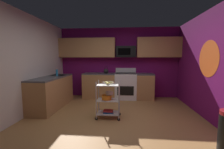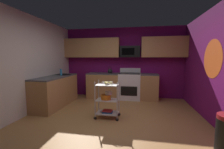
% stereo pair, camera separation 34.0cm
% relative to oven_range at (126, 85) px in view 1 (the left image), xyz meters
% --- Properties ---
extents(floor, '(4.40, 4.80, 0.04)m').
position_rel_oven_range_xyz_m(floor, '(-0.28, -2.10, -0.50)').
color(floor, '#A87542').
rests_on(floor, ground).
extents(wall_back, '(4.52, 0.06, 2.60)m').
position_rel_oven_range_xyz_m(wall_back, '(-0.28, 0.33, 0.82)').
color(wall_back, '#6B1156').
rests_on(wall_back, ground).
extents(wall_left, '(0.06, 4.80, 2.60)m').
position_rel_oven_range_xyz_m(wall_left, '(-2.51, -2.10, 0.82)').
color(wall_left, silver).
rests_on(wall_left, ground).
extents(wall_right, '(0.06, 4.80, 2.60)m').
position_rel_oven_range_xyz_m(wall_right, '(1.95, -2.10, 0.82)').
color(wall_right, '#6B1156').
rests_on(wall_right, ground).
extents(wall_flower_decal, '(0.00, 0.87, 0.87)m').
position_rel_oven_range_xyz_m(wall_flower_decal, '(1.92, -1.74, 0.97)').
color(wall_flower_decal, '#E5591E').
extents(counter_run, '(3.47, 2.42, 0.92)m').
position_rel_oven_range_xyz_m(counter_run, '(-1.09, -0.51, -0.01)').
color(counter_run, '#B27F4C').
rests_on(counter_run, ground).
extents(oven_range, '(0.76, 0.65, 1.10)m').
position_rel_oven_range_xyz_m(oven_range, '(0.00, 0.00, 0.00)').
color(oven_range, white).
rests_on(oven_range, ground).
extents(upper_cabinets, '(4.40, 0.33, 0.70)m').
position_rel_oven_range_xyz_m(upper_cabinets, '(-0.34, 0.13, 1.37)').
color(upper_cabinets, '#B27F4C').
extents(microwave, '(0.70, 0.39, 0.40)m').
position_rel_oven_range_xyz_m(microwave, '(-0.00, 0.10, 1.22)').
color(microwave, black).
extents(rolling_cart, '(0.60, 0.37, 0.91)m').
position_rel_oven_range_xyz_m(rolling_cart, '(-0.42, -1.88, -0.03)').
color(rolling_cart, silver).
rests_on(rolling_cart, ground).
extents(fruit_bowl, '(0.27, 0.27, 0.07)m').
position_rel_oven_range_xyz_m(fruit_bowl, '(-0.42, -1.88, 0.40)').
color(fruit_bowl, silver).
rests_on(fruit_bowl, rolling_cart).
extents(mixing_bowl_large, '(0.25, 0.25, 0.11)m').
position_rel_oven_range_xyz_m(mixing_bowl_large, '(-0.46, -1.88, 0.04)').
color(mixing_bowl_large, orange).
rests_on(mixing_bowl_large, rolling_cart).
extents(mixing_bowl_small, '(0.18, 0.18, 0.08)m').
position_rel_oven_range_xyz_m(mixing_bowl_small, '(-0.40, -1.85, 0.14)').
color(mixing_bowl_small, silver).
rests_on(mixing_bowl_small, rolling_cart).
extents(book_stack, '(0.27, 0.21, 0.06)m').
position_rel_oven_range_xyz_m(book_stack, '(-0.42, -1.88, -0.32)').
color(book_stack, '#1E4C8C').
rests_on(book_stack, rolling_cart).
extents(kettle, '(0.21, 0.18, 0.26)m').
position_rel_oven_range_xyz_m(kettle, '(-0.72, -0.00, 0.52)').
color(kettle, black).
rests_on(kettle, counter_run).
extents(dish_soap_bottle, '(0.06, 0.06, 0.20)m').
position_rel_oven_range_xyz_m(dish_soap_bottle, '(-2.13, -0.97, 0.54)').
color(dish_soap_bottle, '#2D8CBF').
rests_on(dish_soap_bottle, counter_run).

